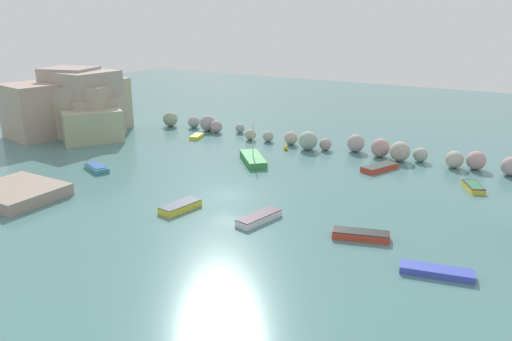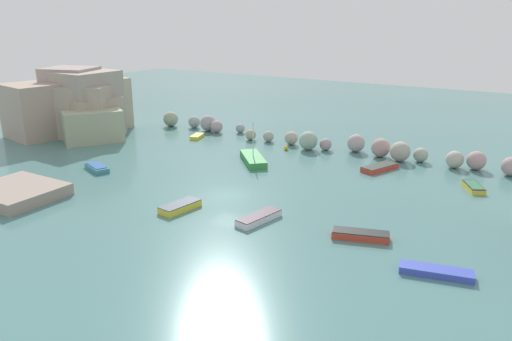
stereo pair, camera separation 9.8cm
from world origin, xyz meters
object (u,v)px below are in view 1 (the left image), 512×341
(moored_boat_1, at_px, (253,159))
(moored_boat_7, at_px, (361,235))
(moored_boat_0, at_px, (97,168))
(moored_boat_5, at_px, (380,167))
(moored_boat_3, at_px, (473,187))
(stone_dock, at_px, (16,192))
(moored_boat_2, at_px, (259,218))
(moored_boat_6, at_px, (180,207))
(channel_buoy, at_px, (286,148))
(moored_boat_4, at_px, (197,136))
(moored_boat_8, at_px, (437,271))

(moored_boat_1, distance_m, moored_boat_7, 21.28)
(moored_boat_0, bearing_deg, moored_boat_5, -127.15)
(moored_boat_3, bearing_deg, stone_dock, 97.43)
(moored_boat_2, height_order, moored_boat_7, moored_boat_7)
(moored_boat_6, bearing_deg, channel_buoy, -167.75)
(moored_boat_2, xyz_separation_m, moored_boat_4, (-21.33, 19.43, -0.05))
(moored_boat_4, bearing_deg, stone_dock, 162.55)
(channel_buoy, bearing_deg, moored_boat_4, -176.49)
(channel_buoy, height_order, moored_boat_1, moored_boat_1)
(channel_buoy, distance_m, moored_boat_5, 12.36)
(moored_boat_1, xyz_separation_m, moored_boat_6, (2.20, -15.18, -0.08))
(moored_boat_5, xyz_separation_m, moored_boat_6, (-10.68, -19.72, 0.03))
(moored_boat_5, height_order, moored_boat_7, moored_boat_7)
(channel_buoy, height_order, moored_boat_5, channel_buoy)
(moored_boat_4, bearing_deg, moored_boat_5, -110.32)
(moored_boat_5, bearing_deg, moored_boat_6, -7.04)
(stone_dock, bearing_deg, moored_boat_7, 15.11)
(moored_boat_3, bearing_deg, channel_buoy, 54.13)
(stone_dock, bearing_deg, channel_buoy, 64.66)
(moored_boat_3, height_order, moored_boat_4, moored_boat_3)
(moored_boat_6, bearing_deg, moored_boat_7, 107.79)
(moored_boat_1, xyz_separation_m, moored_boat_3, (22.36, 3.08, -0.11))
(stone_dock, distance_m, moored_boat_7, 30.28)
(stone_dock, distance_m, moored_boat_4, 26.23)
(moored_boat_2, distance_m, moored_boat_3, 21.45)
(moored_boat_2, bearing_deg, moored_boat_1, -135.43)
(moored_boat_4, height_order, moored_boat_8, moored_boat_8)
(moored_boat_1, distance_m, moored_boat_8, 27.64)
(moored_boat_7, bearing_deg, moored_boat_2, 170.24)
(moored_boat_6, bearing_deg, moored_boat_4, -137.07)
(moored_boat_7, bearing_deg, channel_buoy, 113.14)
(moored_boat_2, height_order, moored_boat_4, moored_boat_2)
(stone_dock, height_order, moored_boat_1, moored_boat_1)
(moored_boat_6, relative_size, moored_boat_8, 0.83)
(channel_buoy, distance_m, moored_boat_4, 12.95)
(moored_boat_5, bearing_deg, moored_boat_2, 9.63)
(moored_boat_3, xyz_separation_m, moored_boat_5, (-9.49, 1.47, -0.00))
(moored_boat_7, bearing_deg, moored_boat_5, 86.27)
(moored_boat_4, xyz_separation_m, moored_boat_6, (14.46, -20.86, 0.07))
(moored_boat_1, xyz_separation_m, moored_boat_2, (9.06, -13.75, -0.10))
(moored_boat_2, bearing_deg, moored_boat_3, 152.88)
(moored_boat_6, bearing_deg, moored_boat_2, 109.90)
(moored_boat_6, distance_m, moored_boat_7, 15.12)
(channel_buoy, distance_m, moored_boat_0, 21.93)
(moored_boat_0, xyz_separation_m, moored_boat_2, (21.51, -2.64, -0.00))
(moored_boat_3, bearing_deg, moored_boat_7, 134.54)
(moored_boat_2, height_order, moored_boat_8, moored_boat_2)
(moored_boat_0, xyz_separation_m, moored_boat_8, (35.50, -4.15, -0.05))
(moored_boat_4, height_order, moored_boat_5, moored_boat_5)
(moored_boat_4, bearing_deg, moored_boat_2, -150.08)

